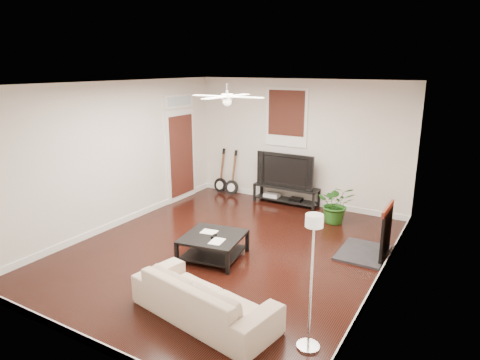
# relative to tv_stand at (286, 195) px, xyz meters

# --- Properties ---
(room) EXTENTS (5.01, 6.01, 2.81)m
(room) POSITION_rel_tv_stand_xyz_m (0.17, -2.78, 1.19)
(room) COLOR black
(room) RESTS_ON ground
(brick_accent) EXTENTS (0.02, 2.20, 2.80)m
(brick_accent) POSITION_rel_tv_stand_xyz_m (2.66, -1.78, 1.19)
(brick_accent) COLOR #A14334
(brick_accent) RESTS_ON floor
(fireplace) EXTENTS (0.80, 1.10, 0.92)m
(fireplace) POSITION_rel_tv_stand_xyz_m (2.37, -1.78, 0.25)
(fireplace) COLOR black
(fireplace) RESTS_ON floor
(window_back) EXTENTS (1.00, 0.06, 1.30)m
(window_back) POSITION_rel_tv_stand_xyz_m (-0.13, 0.19, 1.74)
(window_back) COLOR black
(window_back) RESTS_ON wall_back
(door_left) EXTENTS (0.08, 1.00, 2.50)m
(door_left) POSITION_rel_tv_stand_xyz_m (-2.29, -0.88, 1.04)
(door_left) COLOR white
(door_left) RESTS_ON wall_left
(tv_stand) EXTENTS (1.50, 0.40, 0.42)m
(tv_stand) POSITION_rel_tv_stand_xyz_m (0.00, 0.00, 0.00)
(tv_stand) COLOR black
(tv_stand) RESTS_ON floor
(tv) EXTENTS (1.35, 0.18, 0.78)m
(tv) POSITION_rel_tv_stand_xyz_m (0.00, 0.02, 0.60)
(tv) COLOR black
(tv) RESTS_ON tv_stand
(coffee_table) EXTENTS (1.07, 1.07, 0.39)m
(coffee_table) POSITION_rel_tv_stand_xyz_m (0.12, -3.17, -0.02)
(coffee_table) COLOR black
(coffee_table) RESTS_ON floor
(sofa) EXTENTS (2.06, 1.09, 0.57)m
(sofa) POSITION_rel_tv_stand_xyz_m (0.97, -4.65, 0.07)
(sofa) COLOR #C9B497
(sofa) RESTS_ON floor
(floor_lamp) EXTENTS (0.30, 0.30, 1.60)m
(floor_lamp) POSITION_rel_tv_stand_xyz_m (2.32, -4.55, 0.59)
(floor_lamp) COLOR silver
(floor_lamp) RESTS_ON floor
(potted_plant) EXTENTS (0.89, 0.83, 0.80)m
(potted_plant) POSITION_rel_tv_stand_xyz_m (1.36, -0.60, 0.19)
(potted_plant) COLOR #215B1A
(potted_plant) RESTS_ON floor
(guitar_left) EXTENTS (0.35, 0.26, 1.12)m
(guitar_left) POSITION_rel_tv_stand_xyz_m (-1.77, -0.03, 0.35)
(guitar_left) COLOR black
(guitar_left) RESTS_ON floor
(guitar_right) EXTENTS (0.36, 0.27, 1.12)m
(guitar_right) POSITION_rel_tv_stand_xyz_m (-1.42, -0.06, 0.35)
(guitar_right) COLOR black
(guitar_right) RESTS_ON floor
(ceiling_fan) EXTENTS (1.24, 1.24, 0.32)m
(ceiling_fan) POSITION_rel_tv_stand_xyz_m (0.17, -2.78, 2.39)
(ceiling_fan) COLOR white
(ceiling_fan) RESTS_ON ceiling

